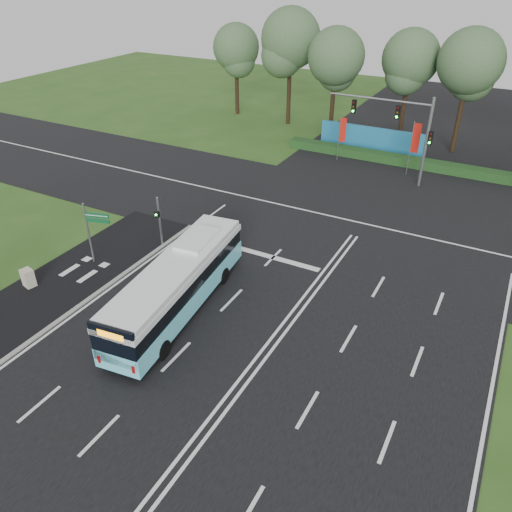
# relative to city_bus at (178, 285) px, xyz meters

# --- Properties ---
(ground) EXTENTS (120.00, 120.00, 0.00)m
(ground) POSITION_rel_city_bus_xyz_m (5.25, 1.96, -1.59)
(ground) COLOR #2A501A
(ground) RESTS_ON ground
(road_main) EXTENTS (20.00, 120.00, 0.04)m
(road_main) POSITION_rel_city_bus_xyz_m (5.25, 1.96, -1.57)
(road_main) COLOR black
(road_main) RESTS_ON ground
(road_cross) EXTENTS (120.00, 14.00, 0.05)m
(road_cross) POSITION_rel_city_bus_xyz_m (5.25, 13.96, -1.57)
(road_cross) COLOR black
(road_cross) RESTS_ON ground
(bike_path) EXTENTS (5.00, 18.00, 0.06)m
(bike_path) POSITION_rel_city_bus_xyz_m (-7.25, -1.04, -1.56)
(bike_path) COLOR black
(bike_path) RESTS_ON ground
(kerb_strip) EXTENTS (0.25, 18.00, 0.12)m
(kerb_strip) POSITION_rel_city_bus_xyz_m (-4.85, -1.04, -1.53)
(kerb_strip) COLOR gray
(kerb_strip) RESTS_ON ground
(city_bus) EXTENTS (3.58, 11.20, 3.16)m
(city_bus) POSITION_rel_city_bus_xyz_m (0.00, 0.00, 0.00)
(city_bus) COLOR #65D7EB
(city_bus) RESTS_ON ground
(pedestrian_signal) EXTENTS (0.30, 0.41, 3.37)m
(pedestrian_signal) POSITION_rel_city_bus_xyz_m (-4.99, 4.93, 0.25)
(pedestrian_signal) COLOR gray
(pedestrian_signal) RESTS_ON ground
(street_sign) EXTENTS (1.48, 0.52, 3.93)m
(street_sign) POSITION_rel_city_bus_xyz_m (-7.05, 1.47, 0.89)
(street_sign) COLOR gray
(street_sign) RESTS_ON ground
(utility_cabinet) EXTENTS (0.76, 0.68, 1.09)m
(utility_cabinet) POSITION_rel_city_bus_xyz_m (-8.70, -2.24, -1.05)
(utility_cabinet) COLOR #C3B69D
(utility_cabinet) RESTS_ON ground
(banner_flag_left) EXTENTS (0.57, 0.22, 3.97)m
(banner_flag_left) POSITION_rel_city_bus_xyz_m (-0.35, 24.85, 1.02)
(banner_flag_left) COLOR gray
(banner_flag_left) RESTS_ON ground
(banner_flag_mid) EXTENTS (0.67, 0.08, 4.53)m
(banner_flag_mid) POSITION_rel_city_bus_xyz_m (6.02, 24.36, 1.36)
(banner_flag_mid) COLOR gray
(banner_flag_mid) RESTS_ON ground
(traffic_light_gantry) EXTENTS (8.41, 0.28, 7.00)m
(traffic_light_gantry) POSITION_rel_city_bus_xyz_m (5.46, 22.46, 3.07)
(traffic_light_gantry) COLOR gray
(traffic_light_gantry) RESTS_ON ground
(hedge) EXTENTS (22.00, 1.20, 0.80)m
(hedge) POSITION_rel_city_bus_xyz_m (5.25, 26.46, -1.19)
(hedge) COLOR #143917
(hedge) RESTS_ON ground
(blue_hoarding) EXTENTS (10.00, 0.30, 2.20)m
(blue_hoarding) POSITION_rel_city_bus_xyz_m (1.25, 28.96, -0.49)
(blue_hoarding) COLOR #1B6B96
(blue_hoarding) RESTS_ON ground
(eucalyptus_row) EXTENTS (48.10, 8.43, 11.71)m
(eucalyptus_row) POSITION_rel_city_bus_xyz_m (6.18, 32.46, 6.45)
(eucalyptus_row) COLOR black
(eucalyptus_row) RESTS_ON ground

